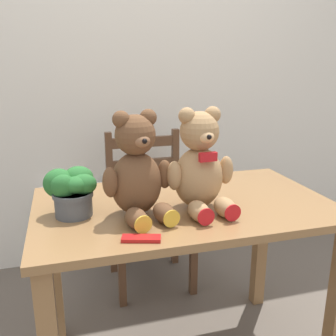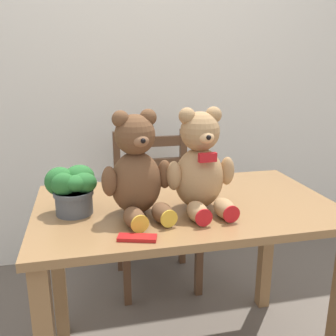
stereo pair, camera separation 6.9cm
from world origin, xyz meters
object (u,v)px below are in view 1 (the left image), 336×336
object	(u,v)px
teddy_bear_left	(138,171)
potted_plant	(72,189)
teddy_bear_right	(200,166)
chocolate_bar	(141,238)
wooden_chair_behind	(149,209)

from	to	relation	value
teddy_bear_left	potted_plant	xyz separation A→B (m)	(-0.23, 0.06, -0.07)
teddy_bear_left	potted_plant	bearing A→B (deg)	-27.07
teddy_bear_right	potted_plant	size ratio (longest dim) A/B	2.05
teddy_bear_left	teddy_bear_right	world-z (taller)	teddy_bear_right
teddy_bear_left	chocolate_bar	world-z (taller)	teddy_bear_left
teddy_bear_right	chocolate_bar	world-z (taller)	teddy_bear_right
wooden_chair_behind	teddy_bear_left	bearing A→B (deg)	74.70
potted_plant	chocolate_bar	xyz separation A→B (m)	(0.20, -0.27, -0.09)
wooden_chair_behind	potted_plant	world-z (taller)	potted_plant
teddy_bear_left	teddy_bear_right	distance (m)	0.24
potted_plant	teddy_bear_right	bearing A→B (deg)	-7.82
teddy_bear_right	wooden_chair_behind	bearing A→B (deg)	-92.36
teddy_bear_left	potted_plant	distance (m)	0.25
wooden_chair_behind	potted_plant	distance (m)	0.93
teddy_bear_left	wooden_chair_behind	bearing A→B (deg)	-116.92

